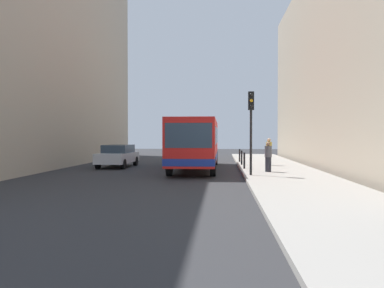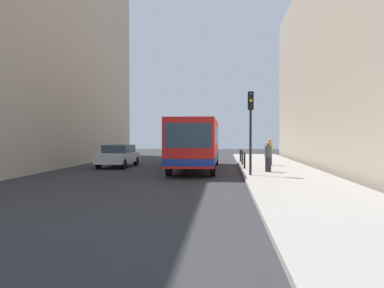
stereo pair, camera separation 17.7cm
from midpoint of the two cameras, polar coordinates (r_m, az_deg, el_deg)
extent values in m
plane|color=#2D2D30|center=(21.97, -1.44, -4.24)|extent=(80.00, 80.00, 0.00)
cube|color=#9E9991|center=(22.09, 12.67, -4.04)|extent=(4.40, 40.00, 0.15)
cube|color=#B2A38C|center=(29.97, -23.80, 14.37)|extent=(7.00, 32.00, 17.93)
cube|color=#B2A38C|center=(27.79, 24.26, 10.82)|extent=(7.00, 32.00, 13.55)
cube|color=red|center=(24.09, 0.38, 0.41)|extent=(2.52, 11.00, 2.50)
cube|color=navy|center=(24.12, 0.38, -1.84)|extent=(2.54, 11.02, 0.36)
cube|color=#2D3D4C|center=(18.62, -0.80, 1.25)|extent=(2.26, 0.06, 1.20)
cube|color=#2D3D4C|center=(24.59, 0.47, 1.24)|extent=(2.54, 9.40, 1.00)
cylinder|color=black|center=(20.20, 2.81, -3.29)|extent=(0.28, 1.00, 1.00)
cylinder|color=black|center=(20.39, -3.56, -3.25)|extent=(0.28, 1.00, 1.00)
cylinder|color=black|center=(27.98, 3.25, -2.04)|extent=(0.28, 1.00, 1.00)
cylinder|color=black|center=(28.11, -1.36, -2.02)|extent=(0.28, 1.00, 1.00)
cube|color=silver|center=(26.44, -10.94, -1.95)|extent=(1.95, 4.46, 0.64)
cube|color=#2D3D4C|center=(26.55, -10.85, -0.68)|extent=(1.68, 2.52, 0.52)
cylinder|color=black|center=(24.79, -10.15, -2.89)|extent=(0.24, 0.65, 0.64)
cylinder|color=black|center=(25.30, -13.72, -2.83)|extent=(0.24, 0.65, 0.64)
cylinder|color=black|center=(27.67, -8.39, -2.46)|extent=(0.24, 0.65, 0.64)
cylinder|color=black|center=(28.13, -11.63, -2.41)|extent=(0.24, 0.65, 0.64)
cylinder|color=black|center=(19.45, 8.31, 0.21)|extent=(0.12, 0.12, 3.20)
cube|color=black|center=(19.52, 8.33, 6.24)|extent=(0.28, 0.24, 0.90)
sphere|color=black|center=(19.42, 8.36, 7.09)|extent=(0.16, 0.16, 0.16)
sphere|color=orange|center=(19.39, 8.36, 6.27)|extent=(0.16, 0.16, 0.16)
sphere|color=black|center=(19.37, 8.35, 5.44)|extent=(0.16, 0.16, 0.16)
cylinder|color=black|center=(23.28, 7.40, -2.40)|extent=(0.11, 0.11, 0.95)
cylinder|color=black|center=(26.28, 7.05, -1.98)|extent=(0.11, 0.11, 0.95)
cylinder|color=black|center=(29.29, 6.76, -1.65)|extent=(0.11, 0.11, 0.95)
cylinder|color=#26262D|center=(21.41, 10.79, -2.94)|extent=(0.32, 0.32, 0.78)
cylinder|color=#4C4C51|center=(21.37, 10.80, -1.09)|extent=(0.38, 0.38, 0.60)
sphere|color=#8C6647|center=(21.36, 10.80, 0.01)|extent=(0.22, 0.22, 0.22)
cylinder|color=#26262D|center=(26.13, 10.93, -2.11)|extent=(0.32, 0.32, 0.87)
cylinder|color=gold|center=(26.10, 10.94, -0.43)|extent=(0.38, 0.38, 0.67)
sphere|color=tan|center=(26.09, 10.94, 0.57)|extent=(0.24, 0.24, 0.24)
camera|label=1|loc=(0.09, -90.23, 0.00)|focal=36.67mm
camera|label=2|loc=(0.09, 89.77, 0.00)|focal=36.67mm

